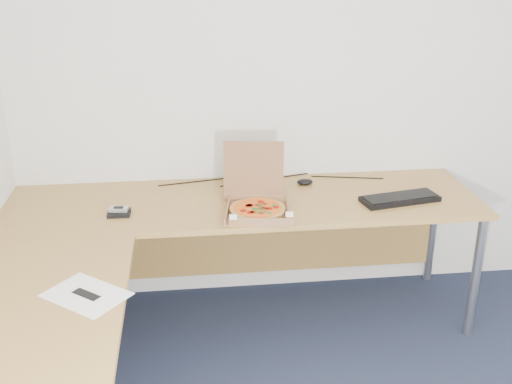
{
  "coord_description": "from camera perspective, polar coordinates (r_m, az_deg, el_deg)",
  "views": [
    {
      "loc": [
        -0.79,
        -1.61,
        1.99
      ],
      "look_at": [
        -0.45,
        1.28,
        0.82
      ],
      "focal_mm": 43.42,
      "sensor_mm": 36.0,
      "label": 1
    }
  ],
  "objects": [
    {
      "name": "pizza_box",
      "position": [
        3.11,
        0.11,
        -1.24
      ],
      "size": [
        0.31,
        0.36,
        0.32
      ],
      "rotation": [
        0.0,
        0.0,
        -0.16
      ],
      "color": "#996741",
      "rests_on": "desk"
    },
    {
      "name": "keyboard",
      "position": [
        3.34,
        13.11,
        -0.62
      ],
      "size": [
        0.43,
        0.22,
        0.03
      ],
      "primitive_type": "cube",
      "rotation": [
        0.0,
        0.0,
        0.19
      ],
      "color": "black",
      "rests_on": "desk"
    },
    {
      "name": "drinking_glass",
      "position": [
        3.41,
        1.66,
        1.15
      ],
      "size": [
        0.06,
        0.06,
        0.11
      ],
      "primitive_type": "cylinder",
      "color": "white",
      "rests_on": "desk"
    },
    {
      "name": "mouse",
      "position": [
        3.49,
        4.52,
        0.93
      ],
      "size": [
        0.09,
        0.06,
        0.03
      ],
      "primitive_type": "ellipsoid",
      "rotation": [
        0.0,
        0.0,
        0.05
      ],
      "color": "black",
      "rests_on": "desk"
    },
    {
      "name": "desk",
      "position": [
        2.89,
        -6.69,
        -4.78
      ],
      "size": [
        2.5,
        2.2,
        0.73
      ],
      "color": "#B48440",
      "rests_on": "ground"
    },
    {
      "name": "cable_bundle",
      "position": [
        3.55,
        1.0,
        1.17
      ],
      "size": [
        0.62,
        0.13,
        0.01
      ],
      "primitive_type": null,
      "rotation": [
        0.0,
        0.0,
        0.14
      ],
      "color": "black",
      "rests_on": "desk"
    },
    {
      "name": "paper_sheet",
      "position": [
        2.51,
        -15.37,
        -9.1
      ],
      "size": [
        0.38,
        0.36,
        0.0
      ],
      "primitive_type": "cube",
      "rotation": [
        0.0,
        0.0,
        -0.68
      ],
      "color": "white",
      "rests_on": "desk"
    },
    {
      "name": "phone",
      "position": [
        3.17,
        -12.54,
        -1.56
      ],
      "size": [
        0.1,
        0.06,
        0.02
      ],
      "primitive_type": "cube",
      "rotation": [
        0.0,
        0.0,
        -0.13
      ],
      "color": "#B2B5BA",
      "rests_on": "wallet"
    },
    {
      "name": "room_shell",
      "position": [
        1.94,
        17.88,
        -1.67
      ],
      "size": [
        3.5,
        3.5,
        2.5
      ],
      "primitive_type": null,
      "color": "silver",
      "rests_on": "ground"
    },
    {
      "name": "wallet",
      "position": [
        3.17,
        -12.5,
        -1.91
      ],
      "size": [
        0.11,
        0.09,
        0.02
      ],
      "primitive_type": "cube",
      "rotation": [
        0.0,
        0.0,
        -0.01
      ],
      "color": "black",
      "rests_on": "desk"
    }
  ]
}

